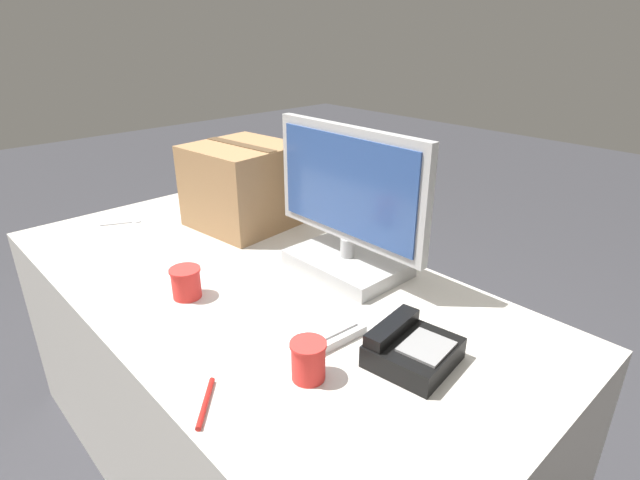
# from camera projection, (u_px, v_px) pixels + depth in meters

# --- Properties ---
(ground_plane) EXTENTS (12.00, 12.00, 0.00)m
(ground_plane) POSITION_uv_depth(u_px,v_px,m) (263.00, 462.00, 1.80)
(ground_plane) COLOR #38383D
(office_desk) EXTENTS (1.80, 0.90, 0.74)m
(office_desk) POSITION_uv_depth(u_px,v_px,m) (258.00, 379.00, 1.65)
(office_desk) COLOR beige
(office_desk) RESTS_ON ground_plane
(monitor) EXTENTS (0.57, 0.25, 0.45)m
(monitor) POSITION_uv_depth(u_px,v_px,m) (348.00, 217.00, 1.49)
(monitor) COLOR #B7B7B7
(monitor) RESTS_ON office_desk
(keyboard) EXTENTS (0.46, 0.18, 0.03)m
(keyboard) POSITION_uv_depth(u_px,v_px,m) (289.00, 302.00, 1.35)
(keyboard) COLOR silver
(keyboard) RESTS_ON office_desk
(desk_phone) EXTENTS (0.19, 0.20, 0.08)m
(desk_phone) POSITION_uv_depth(u_px,v_px,m) (411.00, 349.00, 1.13)
(desk_phone) COLOR black
(desk_phone) RESTS_ON office_desk
(paper_cup_left) EXTENTS (0.09, 0.09, 0.09)m
(paper_cup_left) POSITION_uv_depth(u_px,v_px,m) (186.00, 283.00, 1.39)
(paper_cup_left) COLOR red
(paper_cup_left) RESTS_ON office_desk
(paper_cup_right) EXTENTS (0.08, 0.08, 0.09)m
(paper_cup_right) POSITION_uv_depth(u_px,v_px,m) (308.00, 360.00, 1.07)
(paper_cup_right) COLOR red
(paper_cup_right) RESTS_ON office_desk
(spoon) EXTENTS (0.08, 0.14, 0.00)m
(spoon) POSITION_uv_depth(u_px,v_px,m) (128.00, 223.00, 1.92)
(spoon) COLOR #B2B2B7
(spoon) RESTS_ON office_desk
(cardboard_box) EXTENTS (0.38, 0.38, 0.31)m
(cardboard_box) POSITION_uv_depth(u_px,v_px,m) (243.00, 185.00, 1.86)
(cardboard_box) COLOR #9E754C
(cardboard_box) RESTS_ON office_desk
(pen_marker) EXTENTS (0.11, 0.11, 0.01)m
(pen_marker) POSITION_uv_depth(u_px,v_px,m) (206.00, 403.00, 1.01)
(pen_marker) COLOR red
(pen_marker) RESTS_ON office_desk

